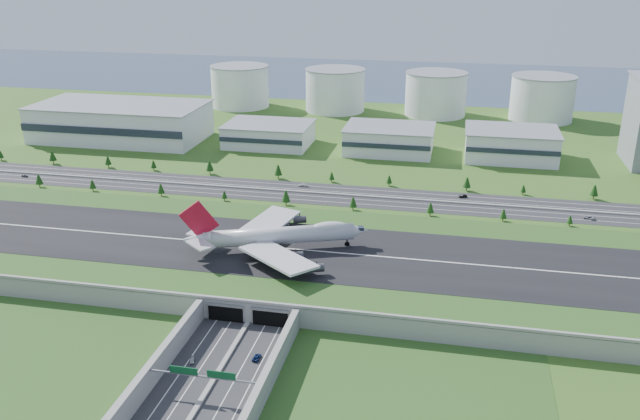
% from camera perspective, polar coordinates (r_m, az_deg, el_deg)
% --- Properties ---
extents(ground, '(1200.00, 1200.00, 0.00)m').
position_cam_1_polar(ground, '(295.26, -3.13, -4.68)').
color(ground, '#285C1C').
rests_on(ground, ground).
extents(airfield_deck, '(520.00, 100.00, 9.20)m').
position_cam_1_polar(airfield_deck, '(293.44, -3.15, -3.96)').
color(airfield_deck, gray).
rests_on(airfield_deck, ground).
extents(underpass_road, '(38.80, 120.40, 8.00)m').
position_cam_1_polar(underpass_road, '(212.23, -10.23, -15.14)').
color(underpass_road, '#28282B').
rests_on(underpass_road, ground).
extents(sign_gantry_near, '(38.70, 0.70, 9.80)m').
position_cam_1_polar(sign_gantry_near, '(213.51, -9.85, -13.71)').
color(sign_gantry_near, gray).
rests_on(sign_gantry_near, ground).
extents(north_expressway, '(560.00, 36.00, 0.12)m').
position_cam_1_polar(north_expressway, '(380.88, 0.50, 1.35)').
color(north_expressway, '#28282B').
rests_on(north_expressway, ground).
extents(tree_row, '(507.06, 48.71, 8.45)m').
position_cam_1_polar(tree_row, '(380.46, 1.06, 2.07)').
color(tree_row, '#3D2819').
rests_on(tree_row, ground).
extents(hangar_west, '(120.00, 60.00, 25.00)m').
position_cam_1_polar(hangar_west, '(516.05, -16.42, 7.14)').
color(hangar_west, silver).
rests_on(hangar_west, ground).
extents(hangar_mid_a, '(58.00, 42.00, 15.00)m').
position_cam_1_polar(hangar_mid_a, '(480.84, -4.33, 6.36)').
color(hangar_mid_a, silver).
rests_on(hangar_mid_a, ground).
extents(hangar_mid_b, '(58.00, 42.00, 17.00)m').
position_cam_1_polar(hangar_mid_b, '(464.85, 5.86, 5.93)').
color(hangar_mid_b, silver).
rests_on(hangar_mid_b, ground).
extents(hangar_mid_c, '(58.00, 42.00, 19.00)m').
position_cam_1_polar(hangar_mid_c, '(463.73, 15.77, 5.34)').
color(hangar_mid_c, silver).
rests_on(hangar_mid_c, ground).
extents(fuel_tank_a, '(50.00, 50.00, 35.00)m').
position_cam_1_polar(fuel_tank_a, '(608.18, -6.75, 10.29)').
color(fuel_tank_a, white).
rests_on(fuel_tank_a, ground).
extents(fuel_tank_b, '(50.00, 50.00, 35.00)m').
position_cam_1_polar(fuel_tank_b, '(587.19, 1.28, 10.05)').
color(fuel_tank_b, white).
rests_on(fuel_tank_b, ground).
extents(fuel_tank_c, '(50.00, 50.00, 35.00)m').
position_cam_1_polar(fuel_tank_c, '(578.07, 9.71, 9.59)').
color(fuel_tank_c, white).
rests_on(fuel_tank_c, ground).
extents(fuel_tank_d, '(50.00, 50.00, 35.00)m').
position_cam_1_polar(fuel_tank_d, '(581.36, 18.20, 8.92)').
color(fuel_tank_d, white).
rests_on(fuel_tank_d, ground).
extents(bay_water, '(1200.00, 260.00, 0.06)m').
position_cam_1_polar(bay_water, '(751.38, 6.37, 10.94)').
color(bay_water, '#31445F').
rests_on(bay_water, ground).
extents(boeing_747, '(76.18, 70.68, 24.70)m').
position_cam_1_polar(boeing_747, '(287.52, -3.58, -2.15)').
color(boeing_747, silver).
rests_on(boeing_747, airfield_deck).
extents(car_0, '(2.88, 4.52, 1.43)m').
position_cam_1_polar(car_0, '(233.36, -10.73, -12.29)').
color(car_0, '#AFAFB4').
rests_on(car_0, ground).
extents(car_2, '(2.45, 4.84, 1.31)m').
position_cam_1_polar(car_2, '(231.81, -5.35, -12.25)').
color(car_2, '#0E1D47').
rests_on(car_2, ground).
extents(car_4, '(4.24, 1.88, 1.42)m').
position_cam_1_polar(car_4, '(447.59, -23.61, 2.66)').
color(car_4, '#59585D').
rests_on(car_4, ground).
extents(car_5, '(5.01, 3.42, 1.56)m').
position_cam_1_polar(car_5, '(383.65, 11.94, 1.16)').
color(car_5, black).
rests_on(car_5, ground).
extents(car_6, '(6.40, 4.39, 1.63)m').
position_cam_1_polar(car_6, '(370.80, 21.78, -0.61)').
color(car_6, '#AEAEB2').
rests_on(car_6, ground).
extents(car_7, '(5.61, 2.41, 1.61)m').
position_cam_1_polar(car_7, '(393.41, -1.48, 2.11)').
color(car_7, silver).
rests_on(car_7, ground).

